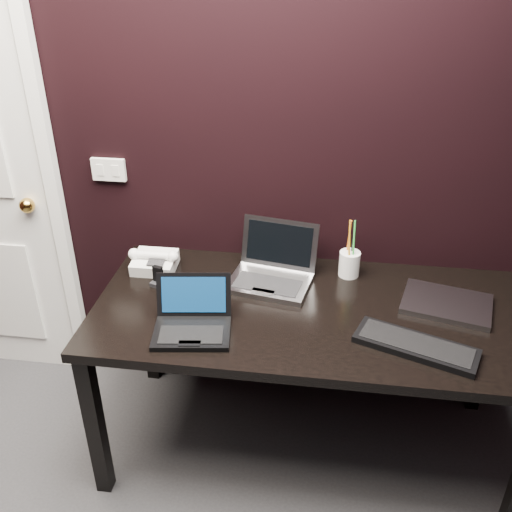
# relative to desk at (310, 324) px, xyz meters

# --- Properties ---
(wall_back) EXTENTS (4.00, 0.00, 4.00)m
(wall_back) POSITION_rel_desk_xyz_m (-0.30, 0.40, 0.64)
(wall_back) COLOR black
(wall_back) RESTS_ON ground
(wall_switch) EXTENTS (0.15, 0.02, 0.10)m
(wall_switch) POSITION_rel_desk_xyz_m (-0.92, 0.39, 0.46)
(wall_switch) COLOR silver
(wall_switch) RESTS_ON wall_back
(desk) EXTENTS (1.70, 0.80, 0.74)m
(desk) POSITION_rel_desk_xyz_m (0.00, 0.00, 0.00)
(desk) COLOR black
(desk) RESTS_ON ground
(netbook) EXTENTS (0.31, 0.28, 0.18)m
(netbook) POSITION_rel_desk_xyz_m (-0.42, -0.20, 0.11)
(netbook) COLOR black
(netbook) RESTS_ON desk
(silver_laptop) EXTENTS (0.38, 0.35, 0.23)m
(silver_laptop) POSITION_rel_desk_xyz_m (-0.17, 0.18, 0.12)
(silver_laptop) COLOR #9C9BA0
(silver_laptop) RESTS_ON desk
(ext_keyboard) EXTENTS (0.45, 0.28, 0.03)m
(ext_keyboard) POSITION_rel_desk_xyz_m (0.38, -0.20, 0.09)
(ext_keyboard) COLOR black
(ext_keyboard) RESTS_ON desk
(closed_laptop) EXTENTS (0.38, 0.31, 0.02)m
(closed_laptop) POSITION_rel_desk_xyz_m (0.53, 0.09, 0.09)
(closed_laptop) COLOR #949398
(closed_laptop) RESTS_ON desk
(desk_phone) EXTENTS (0.22, 0.17, 0.11)m
(desk_phone) POSITION_rel_desk_xyz_m (-0.69, 0.20, 0.12)
(desk_phone) COLOR silver
(desk_phone) RESTS_ON desk
(mobile_phone) EXTENTS (0.06, 0.05, 0.09)m
(mobile_phone) POSITION_rel_desk_xyz_m (-0.64, 0.08, 0.11)
(mobile_phone) COLOR black
(mobile_phone) RESTS_ON desk
(pen_cup) EXTENTS (0.11, 0.11, 0.26)m
(pen_cup) POSITION_rel_desk_xyz_m (0.15, 0.27, 0.14)
(pen_cup) COLOR white
(pen_cup) RESTS_ON desk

